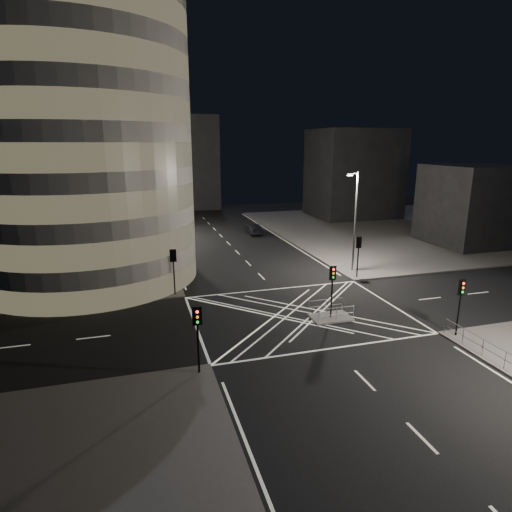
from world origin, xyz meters
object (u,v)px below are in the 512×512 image
object	(u,v)px
traffic_signal_fr	(358,250)
traffic_signal_nr	(461,297)
street_lamp_left_near	(160,223)
street_lamp_right_far	(355,218)
traffic_signal_island	(332,282)
sedan	(253,229)
street_lamp_left_far	(151,199)
central_island	(331,317)
traffic_signal_nl	(198,328)
traffic_signal_fl	(173,263)

from	to	relation	value
traffic_signal_fr	traffic_signal_nr	world-z (taller)	same
street_lamp_left_near	street_lamp_right_far	distance (m)	19.11
traffic_signal_fr	street_lamp_left_near	size ratio (longest dim) A/B	0.40
traffic_signal_nr	traffic_signal_island	bearing A→B (deg)	142.07
traffic_signal_nr	sedan	distance (m)	36.83
street_lamp_left_near	street_lamp_left_far	xyz separation A→B (m)	(0.00, 18.00, 0.00)
traffic_signal_fr	street_lamp_left_near	distance (m)	19.14
traffic_signal_nr	street_lamp_right_far	bearing A→B (deg)	87.70
street_lamp_left_near	sedan	bearing A→B (deg)	51.35
central_island	traffic_signal_nr	xyz separation A→B (m)	(6.80, -5.30, 2.84)
traffic_signal_nl	street_lamp_left_far	bearing A→B (deg)	90.99
sedan	central_island	bearing A→B (deg)	87.55
traffic_signal_fl	street_lamp_right_far	bearing A→B (deg)	6.88
traffic_signal_nl	street_lamp_left_near	distance (m)	18.99
traffic_signal_nl	street_lamp_right_far	xyz separation A→B (m)	(18.24, 15.80, 2.63)
traffic_signal_fl	street_lamp_left_near	world-z (taller)	street_lamp_left_near
traffic_signal_fl	traffic_signal_fr	distance (m)	17.60
traffic_signal_island	street_lamp_right_far	size ratio (longest dim) A/B	0.40
central_island	traffic_signal_fr	bearing A→B (deg)	50.67
traffic_signal_fr	traffic_signal_nl	bearing A→B (deg)	-142.31
street_lamp_left_near	sedan	xyz separation A→B (m)	(14.19, 17.75, -4.79)
traffic_signal_nl	central_island	bearing A→B (deg)	26.14
traffic_signal_fl	street_lamp_left_near	xyz separation A→B (m)	(-0.64, 5.20, 2.63)
sedan	traffic_signal_nl	bearing A→B (deg)	72.24
traffic_signal_nr	sedan	xyz separation A→B (m)	(-4.04, 36.55, -2.17)
traffic_signal_fl	traffic_signal_fr	xyz separation A→B (m)	(17.60, 0.00, 0.00)
street_lamp_left_far	street_lamp_right_far	world-z (taller)	same
central_island	traffic_signal_fr	distance (m)	11.10
central_island	traffic_signal_fr	size ratio (longest dim) A/B	0.75
traffic_signal_nr	street_lamp_left_far	world-z (taller)	street_lamp_left_far
traffic_signal_nl	street_lamp_right_far	world-z (taller)	street_lamp_right_far
central_island	sedan	xyz separation A→B (m)	(2.76, 31.25, 0.67)
street_lamp_left_near	traffic_signal_nl	bearing A→B (deg)	-88.06
traffic_signal_nr	street_lamp_left_far	distance (m)	41.15
central_island	street_lamp_right_far	xyz separation A→B (m)	(7.44, 10.50, 5.47)
street_lamp_left_far	street_lamp_right_far	size ratio (longest dim) A/B	1.00
central_island	street_lamp_left_near	size ratio (longest dim) A/B	0.30
street_lamp_right_far	street_lamp_left_far	bearing A→B (deg)	131.94
traffic_signal_fl	traffic_signal_nl	size ratio (longest dim) A/B	1.00
traffic_signal_fl	street_lamp_left_near	distance (m)	5.86
traffic_signal_nr	street_lamp_left_far	size ratio (longest dim) A/B	0.40
traffic_signal_fl	traffic_signal_nl	world-z (taller)	same
street_lamp_left_far	traffic_signal_island	bearing A→B (deg)	-70.05
traffic_signal_nr	traffic_signal_nl	bearing A→B (deg)	180.00
traffic_signal_fl	street_lamp_left_far	bearing A→B (deg)	91.57
traffic_signal_island	traffic_signal_fr	bearing A→B (deg)	50.67
traffic_signal_fl	traffic_signal_nr	size ratio (longest dim) A/B	1.00
traffic_signal_nr	street_lamp_left_near	bearing A→B (deg)	134.13
traffic_signal_nl	traffic_signal_fr	distance (m)	22.24
street_lamp_left_far	traffic_signal_fr	bearing A→B (deg)	-51.83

